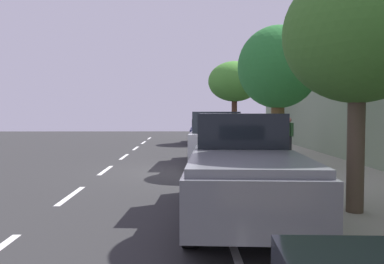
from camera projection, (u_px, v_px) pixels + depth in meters
ground at (184, 171)px, 13.64m from camera, size 56.36×56.36×0.00m
sidewalk at (311, 169)px, 13.70m from camera, size 3.89×35.23×0.14m
curb_edge at (250, 169)px, 13.67m from camera, size 0.16×35.23×0.14m
lane_stripe_centre at (106, 170)px, 13.88m from camera, size 0.14×35.80×0.01m
lane_stripe_bike_edge at (206, 171)px, 13.65m from camera, size 0.12×35.23×0.01m
building_facade at (377, 85)px, 13.60m from camera, size 0.50×35.23×5.75m
parked_pickup_grey_second at (243, 170)px, 7.67m from camera, size 2.30×5.42×1.95m
parked_suv_silver_mid at (216, 137)px, 15.72m from camera, size 2.20×4.81×1.99m
parked_sedan_dark_blue_far at (204, 131)px, 25.97m from camera, size 1.94×4.45×1.52m
bicycle_at_curb at (220, 144)px, 20.44m from camera, size 1.69×0.53×0.74m
cyclist_with_backpack at (225, 131)px, 19.95m from camera, size 0.46×0.61×1.69m
street_tree_mid_block at (358, 36)px, 7.40m from camera, size 2.70×2.70×4.51m
street_tree_far_end at (278, 68)px, 13.77m from camera, size 2.72×2.72×4.75m
street_tree_corner at (234, 82)px, 26.07m from camera, size 3.35×3.35×5.07m
pedestrian_on_phone at (289, 134)px, 17.87m from camera, size 0.35×0.59×1.60m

